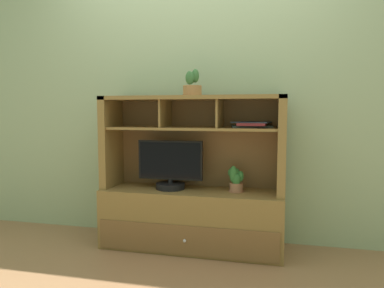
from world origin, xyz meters
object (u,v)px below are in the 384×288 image
object	(u,v)px
potted_orchid	(236,180)
potted_succulent	(192,87)
tv_monitor	(170,168)
magazine_stack_left	(252,125)
media_console	(192,201)

from	to	relation	value
potted_orchid	potted_succulent	distance (m)	0.80
tv_monitor	magazine_stack_left	xyz separation A→B (m)	(0.64, 0.04, 0.36)
tv_monitor	magazine_stack_left	world-z (taller)	magazine_stack_left
magazine_stack_left	potted_succulent	size ratio (longest dim) A/B	1.54
media_console	magazine_stack_left	world-z (taller)	media_console
potted_succulent	potted_orchid	bearing A→B (deg)	-1.58
magazine_stack_left	potted_succulent	bearing A→B (deg)	-178.42
media_console	potted_succulent	xyz separation A→B (m)	(-0.00, 0.01, 0.91)
magazine_stack_left	tv_monitor	bearing A→B (deg)	-176.22
tv_monitor	potted_orchid	size ratio (longest dim) A/B	2.59
potted_orchid	media_console	bearing A→B (deg)	179.85
media_console	tv_monitor	size ratio (longest dim) A/B	2.72
media_console	tv_monitor	world-z (taller)	media_console
media_console	potted_orchid	distance (m)	0.39
media_console	tv_monitor	xyz separation A→B (m)	(-0.18, -0.02, 0.26)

